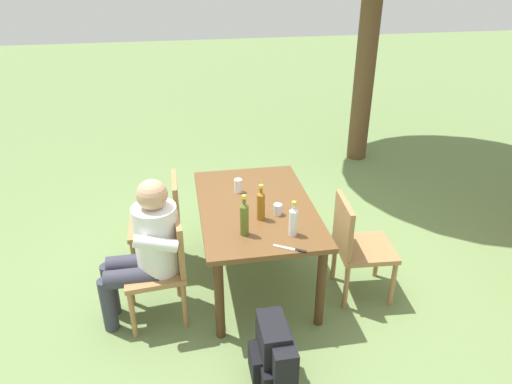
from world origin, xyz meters
TOP-DOWN VIEW (x-y plane):
  - ground_plane at (0.00, 0.00)m, footprint 24.00×24.00m
  - dining_table at (0.00, 0.00)m, footprint 1.42×0.92m
  - chair_near_right at (0.31, -0.76)m, footprint 0.48×0.48m
  - chair_far_right at (0.31, 0.76)m, footprint 0.47×0.47m
  - chair_near_left at (-0.32, -0.76)m, footprint 0.44×0.44m
  - person_in_white_shirt at (0.32, -0.87)m, footprint 0.47×0.62m
  - bottle_amber at (0.22, 0.00)m, footprint 0.06×0.06m
  - bottle_clear at (0.48, 0.19)m, footprint 0.06×0.06m
  - bottle_olive at (0.41, -0.16)m, footprint 0.06×0.06m
  - cup_glass at (0.18, 0.14)m, footprint 0.07×0.07m
  - cup_white at (-0.26, -0.11)m, footprint 0.07×0.07m
  - table_knife at (0.67, 0.14)m, footprint 0.14×0.22m
  - backpack_by_near_side at (1.20, -0.06)m, footprint 0.31×0.21m
  - backpack_by_far_side at (1.08, -0.09)m, footprint 0.31×0.23m

SIDE VIEW (x-z plane):
  - ground_plane at x=0.00m, z-range 0.00..0.00m
  - backpack_by_near_side at x=1.20m, z-range -0.01..0.43m
  - backpack_by_far_side at x=1.08m, z-range -0.01..0.47m
  - chair_near_right at x=0.31m, z-range 0.05..0.92m
  - chair_far_right at x=0.31m, z-range 0.05..0.92m
  - chair_near_left at x=-0.32m, z-range 0.05..0.92m
  - dining_table at x=0.00m, z-range 0.27..1.01m
  - person_in_white_shirt at x=0.32m, z-range 0.07..1.25m
  - table_knife at x=0.67m, z-range 0.73..0.75m
  - cup_glass at x=0.18m, z-range 0.74..0.82m
  - cup_white at x=-0.26m, z-range 0.74..0.85m
  - bottle_clear at x=0.48m, z-range 0.72..0.99m
  - bottle_amber at x=0.22m, z-range 0.72..1.01m
  - bottle_olive at x=0.41m, z-range 0.71..1.03m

